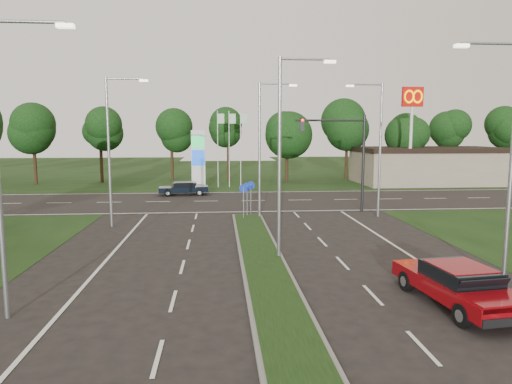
{
  "coord_description": "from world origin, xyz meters",
  "views": [
    {
      "loc": [
        -1.88,
        -14.16,
        5.71
      ],
      "look_at": [
        0.31,
        12.84,
        2.2
      ],
      "focal_mm": 32.0,
      "sensor_mm": 36.0,
      "label": 1
    }
  ],
  "objects": [
    {
      "name": "red_sedan",
      "position": [
        6.0,
        -0.13,
        0.74
      ],
      "size": [
        2.63,
        5.24,
        1.39
      ],
      "rotation": [
        0.0,
        0.0,
        0.12
      ],
      "color": "maroon",
      "rests_on": "ground"
    },
    {
      "name": "cross_road",
      "position": [
        0.0,
        24.0,
        0.0
      ],
      "size": [
        160.0,
        12.0,
        0.02
      ],
      "primitive_type": "cube",
      "color": "black",
      "rests_on": "ground"
    },
    {
      "name": "streetlight_median_near",
      "position": [
        1.0,
        6.0,
        5.08
      ],
      "size": [
        2.53,
        0.22,
        9.0
      ],
      "color": "gray",
      "rests_on": "ground"
    },
    {
      "name": "gas_pylon",
      "position": [
        -3.79,
        33.05,
        3.2
      ],
      "size": [
        5.8,
        1.26,
        8.0
      ],
      "color": "silver",
      "rests_on": "ground"
    },
    {
      "name": "treeline_far",
      "position": [
        0.1,
        39.93,
        6.83
      ],
      "size": [
        6.0,
        6.0,
        9.9
      ],
      "color": "black",
      "rests_on": "ground"
    },
    {
      "name": "streetlight_left_near",
      "position": [
        -8.3,
        0.0,
        5.08
      ],
      "size": [
        2.53,
        0.22,
        9.0
      ],
      "color": "gray",
      "rests_on": "ground"
    },
    {
      "name": "navy_sedan",
      "position": [
        -5.15,
        28.0,
        0.66
      ],
      "size": [
        4.59,
        2.16,
        1.23
      ],
      "rotation": [
        0.0,
        0.0,
        1.65
      ],
      "color": "black",
      "rests_on": "ground"
    },
    {
      "name": "streetlight_median_far",
      "position": [
        1.0,
        16.0,
        5.08
      ],
      "size": [
        2.53,
        0.22,
        9.0
      ],
      "color": "gray",
      "rests_on": "ground"
    },
    {
      "name": "streetlight_right_near",
      "position": [
        8.8,
        2.0,
        5.08
      ],
      "size": [
        2.53,
        0.22,
        9.0
      ],
      "rotation": [
        0.0,
        0.0,
        3.14
      ],
      "color": "gray",
      "rests_on": "ground"
    },
    {
      "name": "commercial_building",
      "position": [
        22.0,
        36.0,
        2.0
      ],
      "size": [
        16.0,
        9.0,
        4.0
      ],
      "primitive_type": "cube",
      "color": "gray",
      "rests_on": "ground"
    },
    {
      "name": "median_signs",
      "position": [
        0.0,
        16.4,
        1.71
      ],
      "size": [
        1.16,
        1.76,
        2.38
      ],
      "color": "gray",
      "rests_on": "ground"
    },
    {
      "name": "streetlight_left_far",
      "position": [
        -8.3,
        14.0,
        5.08
      ],
      "size": [
        2.53,
        0.22,
        9.0
      ],
      "color": "gray",
      "rests_on": "ground"
    },
    {
      "name": "ground",
      "position": [
        0.0,
        0.0,
        0.0
      ],
      "size": [
        160.0,
        160.0,
        0.0
      ],
      "primitive_type": "plane",
      "color": "black",
      "rests_on": "ground"
    },
    {
      "name": "verge_far",
      "position": [
        0.0,
        55.0,
        0.0
      ],
      "size": [
        160.0,
        50.0,
        0.02
      ],
      "primitive_type": "cube",
      "color": "black",
      "rests_on": "ground"
    },
    {
      "name": "mcdonalds_sign",
      "position": [
        18.0,
        31.97,
        7.99
      ],
      "size": [
        2.2,
        0.47,
        10.4
      ],
      "color": "silver",
      "rests_on": "ground"
    },
    {
      "name": "traffic_signal",
      "position": [
        7.19,
        18.0,
        4.65
      ],
      "size": [
        5.1,
        0.42,
        7.0
      ],
      "color": "black",
      "rests_on": "ground"
    },
    {
      "name": "streetlight_right_far",
      "position": [
        8.8,
        16.0,
        5.08
      ],
      "size": [
        2.53,
        0.22,
        9.0
      ],
      "rotation": [
        0.0,
        0.0,
        3.14
      ],
      "color": "gray",
      "rests_on": "ground"
    },
    {
      "name": "median_kerb",
      "position": [
        0.0,
        4.0,
        0.06
      ],
      "size": [
        2.0,
        26.0,
        0.12
      ],
      "primitive_type": "cube",
      "color": "slate",
      "rests_on": "ground"
    }
  ]
}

